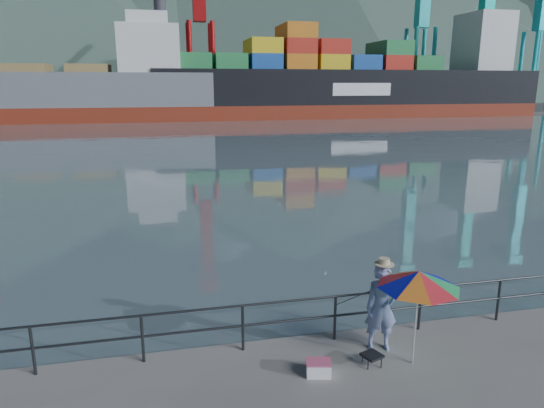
{
  "coord_description": "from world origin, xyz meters",
  "views": [
    {
      "loc": [
        -2.4,
        -7.25,
        5.38
      ],
      "look_at": [
        0.58,
        6.0,
        2.0
      ],
      "focal_mm": 32.0,
      "sensor_mm": 36.0,
      "label": 1
    }
  ],
  "objects_px": {
    "bulk_carrier": "(52,92)",
    "fisherman": "(381,308)",
    "cooler_bag": "(319,369)",
    "container_ship": "(359,81)",
    "beach_umbrella": "(419,279)"
  },
  "relations": [
    {
      "from": "bulk_carrier",
      "to": "fisherman",
      "type": "bearing_deg",
      "value": -74.31
    },
    {
      "from": "cooler_bag",
      "to": "bulk_carrier",
      "type": "bearing_deg",
      "value": 117.75
    },
    {
      "from": "bulk_carrier",
      "to": "container_ship",
      "type": "height_order",
      "value": "container_ship"
    },
    {
      "from": "beach_umbrella",
      "to": "container_ship",
      "type": "distance_m",
      "value": 79.13
    },
    {
      "from": "fisherman",
      "to": "beach_umbrella",
      "type": "bearing_deg",
      "value": -48.48
    },
    {
      "from": "container_ship",
      "to": "beach_umbrella",
      "type": "bearing_deg",
      "value": -111.59
    },
    {
      "from": "fisherman",
      "to": "bulk_carrier",
      "type": "height_order",
      "value": "bulk_carrier"
    },
    {
      "from": "cooler_bag",
      "to": "fisherman",
      "type": "bearing_deg",
      "value": 36.15
    },
    {
      "from": "fisherman",
      "to": "bulk_carrier",
      "type": "xyz_separation_m",
      "value": [
        -20.05,
        71.41,
        3.2
      ]
    },
    {
      "from": "bulk_carrier",
      "to": "container_ship",
      "type": "bearing_deg",
      "value": 1.63
    },
    {
      "from": "beach_umbrella",
      "to": "container_ship",
      "type": "relative_size",
      "value": 0.03
    },
    {
      "from": "fisherman",
      "to": "beach_umbrella",
      "type": "distance_m",
      "value": 1.16
    },
    {
      "from": "beach_umbrella",
      "to": "bulk_carrier",
      "type": "xyz_separation_m",
      "value": [
        -20.45,
        72.08,
        2.35
      ]
    },
    {
      "from": "cooler_bag",
      "to": "container_ship",
      "type": "distance_m",
      "value": 79.95
    },
    {
      "from": "fisherman",
      "to": "cooler_bag",
      "type": "height_order",
      "value": "fisherman"
    }
  ]
}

